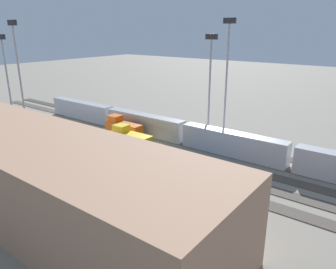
{
  "coord_description": "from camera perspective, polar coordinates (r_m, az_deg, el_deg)",
  "views": [
    {
      "loc": [
        -45.17,
        53.18,
        25.22
      ],
      "look_at": [
        -3.23,
        -2.17,
        2.5
      ],
      "focal_mm": 34.52,
      "sensor_mm": 36.0,
      "label": 1
    }
  ],
  "objects": [
    {
      "name": "train_on_track_3",
      "position": [
        71.03,
        -6.64,
        -0.96
      ],
      "size": [
        10.0,
        3.0,
        5.0
      ],
      "color": "gold",
      "rests_on": "ground_plane"
    },
    {
      "name": "track_bed_2",
      "position": [
        74.17,
        -3.0,
        -1.74
      ],
      "size": [
        140.0,
        2.8,
        0.12
      ],
      "primitive_type": "cube",
      "color": "#4C443D",
      "rests_on": "ground_plane"
    },
    {
      "name": "train_on_track_2",
      "position": [
        79.19,
        -7.9,
        1.01
      ],
      "size": [
        10.0,
        3.0,
        5.0
      ],
      "color": "#D85914",
      "rests_on": "ground_plane"
    },
    {
      "name": "light_mast_1",
      "position": [
        91.52,
        -26.68,
        10.2
      ],
      "size": [
        2.8,
        0.7,
        24.05
      ],
      "color": "#9EA0A5",
      "rests_on": "ground_plane"
    },
    {
      "name": "track_bed_0",
      "position": [
        81.64,
        1.51,
        0.16
      ],
      "size": [
        140.0,
        2.8,
        0.12
      ],
      "primitive_type": "cube",
      "color": "#3D3833",
      "rests_on": "ground_plane"
    },
    {
      "name": "maintenance_shed",
      "position": [
        47.79,
        -20.44,
        -7.28
      ],
      "size": [
        55.96,
        16.25,
        11.31
      ],
      "primitive_type": "cube",
      "color": "tan",
      "rests_on": "ground_plane"
    },
    {
      "name": "light_mast_3",
      "position": [
        84.05,
        -24.95,
        11.09
      ],
      "size": [
        2.8,
        0.7,
        27.2
      ],
      "color": "#9EA0A5",
      "rests_on": "ground_plane"
    },
    {
      "name": "train_on_track_4",
      "position": [
        75.36,
        -15.05,
        -0.39
      ],
      "size": [
        66.4,
        3.06,
        4.4
      ],
      "color": "#285193",
      "rests_on": "ground_plane"
    },
    {
      "name": "train_on_track_1",
      "position": [
        73.82,
        2.89,
        0.26
      ],
      "size": [
        95.6,
        3.0,
        5.0
      ],
      "color": "#B7BABF",
      "rests_on": "ground_plane"
    },
    {
      "name": "track_bed_3",
      "position": [
        70.68,
        -5.61,
        -2.83
      ],
      "size": [
        140.0,
        2.8,
        0.12
      ],
      "primitive_type": "cube",
      "color": "#4C443D",
      "rests_on": "ground_plane"
    },
    {
      "name": "light_mast_0",
      "position": [
        75.48,
        10.41,
        11.98
      ],
      "size": [
        2.8,
        0.7,
        27.57
      ],
      "color": "#9EA0A5",
      "rests_on": "ground_plane"
    },
    {
      "name": "light_mast_2",
      "position": [
        75.86,
        7.45,
        10.76
      ],
      "size": [
        2.8,
        0.7,
        24.24
      ],
      "color": "#9EA0A5",
      "rests_on": "ground_plane"
    },
    {
      "name": "track_bed_4",
      "position": [
        67.37,
        -8.49,
        -4.03
      ],
      "size": [
        140.0,
        2.8,
        0.12
      ],
      "primitive_type": "cube",
      "color": "#4C443D",
      "rests_on": "ground_plane"
    },
    {
      "name": "track_bed_1",
      "position": [
        77.84,
        -0.63,
        -0.74
      ],
      "size": [
        140.0,
        2.8,
        0.12
      ],
      "primitive_type": "cube",
      "color": "#4C443D",
      "rests_on": "ground_plane"
    },
    {
      "name": "ground_plane",
      "position": [
        74.19,
        -3.0,
        -1.78
      ],
      "size": [
        400.0,
        400.0,
        0.0
      ],
      "primitive_type": "plane",
      "color": "gray"
    }
  ]
}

